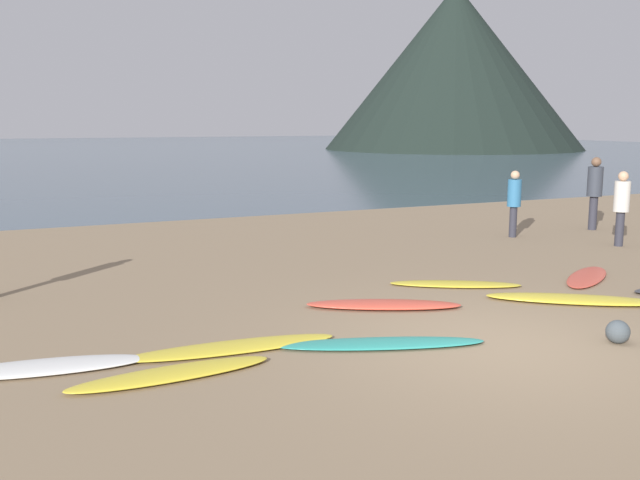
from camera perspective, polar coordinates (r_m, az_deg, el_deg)
The scene contains 15 objects.
ground_plane at distance 17.67m, azimuth -6.16°, elevation 0.45°, with size 120.00×120.00×0.20m, color #8C7559.
ocean_water at distance 69.32m, azimuth -19.91°, elevation 6.86°, with size 140.00×100.00×0.01m, color #475B6B.
headland_hill at distance 70.17m, azimuth 10.84°, elevation 13.58°, with size 24.66×24.66×15.38m, color black.
surfboard_0 at distance 8.41m, azimuth -21.78°, elevation -9.60°, with size 2.29×0.56×0.08m, color white.
surfboard_1 at distance 7.80m, azimuth -12.00°, elevation -10.60°, with size 2.23×0.48×0.08m, color yellow.
surfboard_2 at distance 8.55m, azimuth -7.22°, elevation -8.66°, with size 2.62×0.51×0.07m, color yellow.
surfboard_3 at distance 8.67m, azimuth 4.97°, elevation -8.39°, with size 2.58×0.47×0.07m, color teal.
surfboard_4 at distance 10.38m, azimuth 5.20°, elevation -5.25°, with size 2.28×0.53×0.10m, color #D84C38.
surfboard_5 at distance 11.90m, azimuth 10.94°, elevation -3.54°, with size 2.17×0.48×0.07m, color yellow.
surfboard_6 at distance 11.33m, azimuth 19.97°, elevation -4.55°, with size 2.61×0.59×0.09m, color yellow.
surfboard_7 at distance 13.08m, azimuth 20.90°, elevation -2.82°, with size 1.98×0.55×0.06m, color #D84C38.
person_1 at distance 17.08m, azimuth 15.52°, elevation 3.31°, with size 0.32×0.32×1.57m.
person_2 at distance 18.87m, azimuth 21.45°, elevation 4.03°, with size 0.37×0.37×1.83m.
person_3 at distance 16.61m, azimuth 23.33°, elevation 2.85°, with size 0.33×0.33×1.64m.
beach_rock_near at distance 9.47m, azimuth 23.08°, elevation -6.88°, with size 0.29×0.29×0.29m, color #434C51.
Camera 1 is at (-5.39, -6.59, 2.72)m, focal length 39.32 mm.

